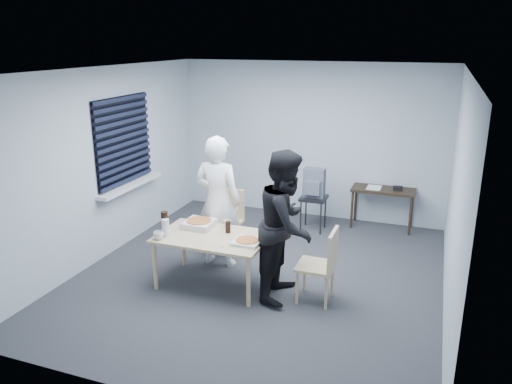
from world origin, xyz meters
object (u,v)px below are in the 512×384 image
at_px(chair_far, 228,216).
at_px(mug_a, 158,235).
at_px(person_white, 218,202).
at_px(backpack, 314,183).
at_px(mug_b, 227,224).
at_px(chair_right, 323,261).
at_px(soda_bottle, 165,223).
at_px(stool, 313,203).
at_px(side_table, 383,193).
at_px(dining_table, 212,240).
at_px(person_black, 286,225).

distance_m(chair_far, mug_a, 1.43).
xyz_separation_m(chair_far, person_white, (0.07, -0.48, 0.37)).
distance_m(backpack, mug_b, 2.01).
xyz_separation_m(chair_far, chair_right, (1.62, -1.02, 0.00)).
distance_m(mug_b, soda_bottle, 0.78).
bearing_deg(stool, mug_b, -108.97).
xyz_separation_m(mug_a, soda_bottle, (-0.01, 0.18, 0.09)).
bearing_deg(chair_right, side_table, 82.24).
height_order(chair_right, mug_b, chair_right).
xyz_separation_m(dining_table, side_table, (1.73, 2.72, -0.01)).
height_order(side_table, mug_b, mug_b).
xyz_separation_m(backpack, mug_a, (-1.27, -2.55, -0.08)).
bearing_deg(stool, chair_right, -73.40).
distance_m(dining_table, chair_far, 1.10).
bearing_deg(chair_right, stool, 106.60).
distance_m(side_table, backpack, 1.15).
bearing_deg(mug_a, person_black, 14.91).
relative_size(person_white, side_table, 1.80).
distance_m(stool, mug_a, 2.87).
bearing_deg(soda_bottle, stool, 61.69).
relative_size(person_white, mug_a, 14.39).
bearing_deg(side_table, chair_far, -140.16).
bearing_deg(dining_table, mug_b, 79.93).
bearing_deg(dining_table, mug_a, -149.89).
distance_m(chair_right, person_black, 0.59).
bearing_deg(side_table, soda_bottle, -128.75).
relative_size(dining_table, chair_right, 1.50).
bearing_deg(backpack, chair_far, -109.16).
relative_size(chair_right, stool, 1.60).
height_order(stool, mug_b, mug_b).
bearing_deg(backpack, mug_b, -88.40).
xyz_separation_m(dining_table, stool, (0.72, 2.24, -0.14)).
height_order(person_white, person_black, same).
bearing_deg(person_white, backpack, -118.76).
distance_m(chair_far, soda_bottle, 1.28).
xyz_separation_m(chair_right, soda_bottle, (-1.94, -0.19, 0.28)).
xyz_separation_m(dining_table, soda_bottle, (-0.57, -0.14, 0.20)).
distance_m(backpack, mug_a, 2.85).
distance_m(side_table, mug_a, 3.81).
xyz_separation_m(person_white, soda_bottle, (-0.38, -0.73, -0.10)).
xyz_separation_m(person_white, stool, (0.90, 1.65, -0.44)).
bearing_deg(chair_far, dining_table, -76.78).
bearing_deg(side_table, person_white, -131.90).
bearing_deg(dining_table, person_white, 107.48).
bearing_deg(backpack, person_black, -64.06).
distance_m(dining_table, stool, 2.35).
bearing_deg(chair_right, soda_bottle, -174.31).
bearing_deg(mug_b, soda_bottle, -143.26).
height_order(chair_right, soda_bottle, soda_bottle).
bearing_deg(chair_far, soda_bottle, -104.65).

